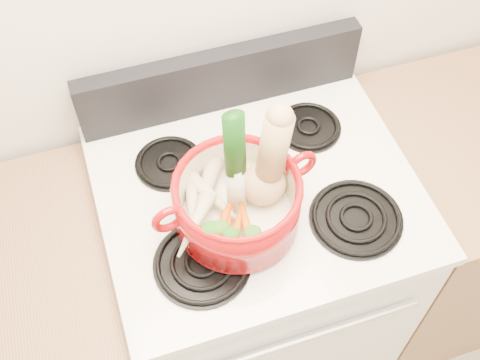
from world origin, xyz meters
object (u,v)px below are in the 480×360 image
object	(u,v)px
dutch_oven	(237,203)
leek	(236,165)
stove_body	(254,277)
squash	(266,161)

from	to	relation	value
dutch_oven	leek	size ratio (longest dim) A/B	0.92
stove_body	leek	distance (m)	0.70
squash	leek	size ratio (longest dim) A/B	0.87
dutch_oven	squash	xyz separation A→B (m)	(0.08, 0.03, 0.09)
dutch_oven	leek	bearing A→B (deg)	70.55
stove_body	dutch_oven	xyz separation A→B (m)	(-0.08, -0.08, 0.58)
stove_body	squash	world-z (taller)	squash
stove_body	squash	distance (m)	0.67
dutch_oven	stove_body	bearing A→B (deg)	36.97
dutch_oven	squash	size ratio (longest dim) A/B	1.06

